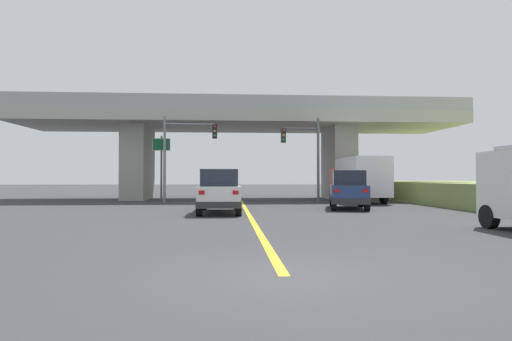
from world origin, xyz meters
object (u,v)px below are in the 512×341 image
highway_sign (161,154)px  box_truck (358,179)px  traffic_signal_farside (182,146)px  suv_crossing (348,190)px  traffic_signal_nearside (306,149)px  suv_lead (220,191)px

highway_sign → box_truck: bearing=-14.2°
traffic_signal_farside → suv_crossing: bearing=-35.2°
traffic_signal_nearside → suv_lead: bearing=-123.5°
suv_crossing → traffic_signal_nearside: (-1.10, 6.29, 2.56)m
suv_lead → traffic_signal_nearside: bearing=56.5°
suv_crossing → highway_sign: 14.99m
suv_lead → traffic_signal_nearside: size_ratio=0.83×
box_truck → suv_crossing: bearing=-111.7°
suv_crossing → traffic_signal_nearside: 6.88m
suv_lead → highway_sign: (-4.50, 11.86, 2.36)m
suv_crossing → box_truck: size_ratio=0.65×
suv_lead → traffic_signal_farside: bearing=106.7°
traffic_signal_nearside → highway_sign: size_ratio=1.21×
suv_lead → highway_sign: bearing=110.8°
traffic_signal_nearside → traffic_signal_farside: (-8.29, 0.34, 0.19)m
highway_sign → traffic_signal_farside: bearing=-58.3°
box_truck → highway_sign: size_ratio=1.51×
highway_sign → traffic_signal_nearside: bearing=-18.2°
traffic_signal_nearside → highway_sign: traffic_signal_nearside is taller
box_truck → traffic_signal_farside: bearing=177.7°
traffic_signal_nearside → traffic_signal_farside: size_ratio=0.99×
traffic_signal_farside → traffic_signal_nearside: bearing=-2.4°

